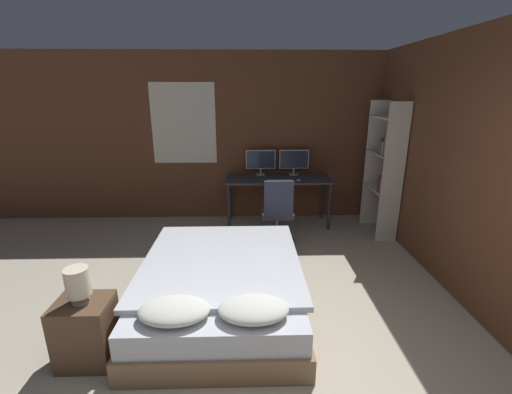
{
  "coord_description": "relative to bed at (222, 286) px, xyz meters",
  "views": [
    {
      "loc": [
        -0.2,
        -1.64,
        2.1
      ],
      "look_at": [
        -0.08,
        2.69,
        0.75
      ],
      "focal_mm": 24.0,
      "sensor_mm": 36.0,
      "label": 1
    }
  ],
  "objects": [
    {
      "name": "keyboard",
      "position": [
        0.76,
        2.05,
        0.54
      ],
      "size": [
        0.4,
        0.13,
        0.02
      ],
      "color": "#B7B7BC",
      "rests_on": "desk"
    },
    {
      "name": "bed",
      "position": [
        0.0,
        0.0,
        0.0
      ],
      "size": [
        1.55,
        2.01,
        0.56
      ],
      "color": "#846647",
      "rests_on": "ground_plane"
    },
    {
      "name": "wall_back",
      "position": [
        0.44,
        2.67,
        1.11
      ],
      "size": [
        12.0,
        0.08,
        2.7
      ],
      "color": "brown",
      "rests_on": "ground_plane"
    },
    {
      "name": "desk",
      "position": [
        0.76,
        2.27,
        0.44
      ],
      "size": [
        1.66,
        0.65,
        0.77
      ],
      "color": "#38383D",
      "rests_on": "ground_plane"
    },
    {
      "name": "bedside_lamp",
      "position": [
        -1.03,
        -0.68,
        0.47
      ],
      "size": [
        0.18,
        0.18,
        0.29
      ],
      "color": "gray",
      "rests_on": "nightstand"
    },
    {
      "name": "office_chair",
      "position": [
        0.68,
        1.46,
        0.15
      ],
      "size": [
        0.52,
        0.52,
        0.97
      ],
      "color": "black",
      "rests_on": "ground_plane"
    },
    {
      "name": "wall_side_right",
      "position": [
        2.48,
        0.15,
        1.11
      ],
      "size": [
        0.06,
        12.0,
        2.7
      ],
      "color": "brown",
      "rests_on": "ground_plane"
    },
    {
      "name": "monitor_left",
      "position": [
        0.49,
        2.49,
        0.77
      ],
      "size": [
        0.48,
        0.16,
        0.41
      ],
      "color": "#B7B7BC",
      "rests_on": "desk"
    },
    {
      "name": "computer_mouse",
      "position": [
        1.05,
        2.05,
        0.55
      ],
      "size": [
        0.07,
        0.05,
        0.04
      ],
      "color": "#B7B7BC",
      "rests_on": "desk"
    },
    {
      "name": "monitor_right",
      "position": [
        1.03,
        2.49,
        0.77
      ],
      "size": [
        0.48,
        0.16,
        0.41
      ],
      "color": "#B7B7BC",
      "rests_on": "desk"
    },
    {
      "name": "bookshelf",
      "position": [
        2.27,
        1.82,
        0.85
      ],
      "size": [
        0.3,
        0.74,
        1.97
      ],
      "color": "beige",
      "rests_on": "ground_plane"
    },
    {
      "name": "nightstand",
      "position": [
        -1.03,
        -0.68,
        0.03
      ],
      "size": [
        0.42,
        0.35,
        0.54
      ],
      "color": "brown",
      "rests_on": "ground_plane"
    }
  ]
}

